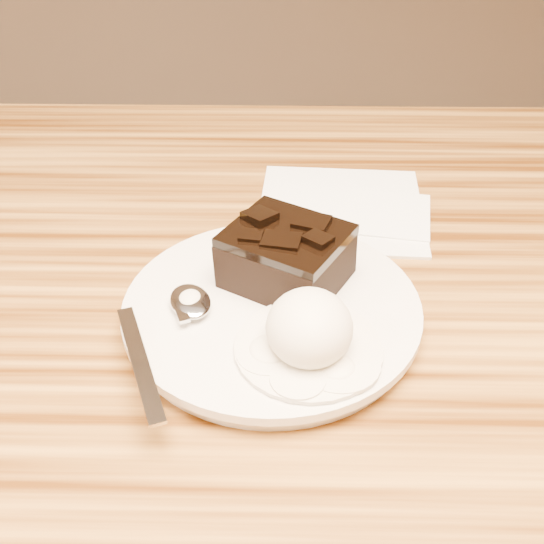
{
  "coord_description": "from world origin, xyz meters",
  "views": [
    {
      "loc": [
        0.09,
        -0.4,
        1.08
      ],
      "look_at": [
        0.08,
        -0.01,
        0.79
      ],
      "focal_mm": 43.68,
      "sensor_mm": 36.0,
      "label": 1
    }
  ],
  "objects_px": {
    "plate": "(272,312)",
    "napkin": "(341,207)",
    "spoon": "(190,303)",
    "brownie": "(286,259)",
    "ice_cream_scoop": "(309,327)"
  },
  "relations": [
    {
      "from": "plate",
      "to": "napkin",
      "type": "relative_size",
      "value": 1.44
    },
    {
      "from": "napkin",
      "to": "spoon",
      "type": "bearing_deg",
      "value": -125.69
    },
    {
      "from": "plate",
      "to": "spoon",
      "type": "relative_size",
      "value": 1.33
    },
    {
      "from": "brownie",
      "to": "spoon",
      "type": "height_order",
      "value": "brownie"
    },
    {
      "from": "brownie",
      "to": "napkin",
      "type": "relative_size",
      "value": 0.54
    },
    {
      "from": "plate",
      "to": "ice_cream_scoop",
      "type": "height_order",
      "value": "ice_cream_scoop"
    },
    {
      "from": "ice_cream_scoop",
      "to": "plate",
      "type": "bearing_deg",
      "value": 117.44
    },
    {
      "from": "ice_cream_scoop",
      "to": "spoon",
      "type": "relative_size",
      "value": 0.37
    },
    {
      "from": "spoon",
      "to": "napkin",
      "type": "height_order",
      "value": "spoon"
    },
    {
      "from": "ice_cream_scoop",
      "to": "napkin",
      "type": "height_order",
      "value": "ice_cream_scoop"
    },
    {
      "from": "ice_cream_scoop",
      "to": "spoon",
      "type": "height_order",
      "value": "ice_cream_scoop"
    },
    {
      "from": "brownie",
      "to": "ice_cream_scoop",
      "type": "bearing_deg",
      "value": -78.9
    },
    {
      "from": "spoon",
      "to": "napkin",
      "type": "relative_size",
      "value": 1.08
    },
    {
      "from": "brownie",
      "to": "ice_cream_scoop",
      "type": "relative_size",
      "value": 1.35
    },
    {
      "from": "brownie",
      "to": "plate",
      "type": "bearing_deg",
      "value": -110.2
    }
  ]
}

